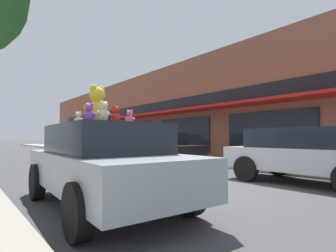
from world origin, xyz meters
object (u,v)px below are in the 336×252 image
Objects in this scene: teddy_bear_pink at (130,118)px; parked_car_far_center at (158,147)px; teddy_bear_white at (78,119)px; teddy_bear_purple at (89,113)px; plush_art_car at (104,162)px; teddy_bear_giant at (97,106)px; teddy_bear_red at (116,115)px; parked_car_far_right at (99,144)px; teddy_bear_black at (109,120)px; teddy_bear_orange at (92,116)px; teddy_bear_cream at (104,112)px; parked_car_far_left at (306,153)px; teddy_bear_brown at (93,119)px.

teddy_bear_pink is 7.02m from parked_car_far_center.
teddy_bear_purple is at bearing 141.03° from teddy_bear_white.
plush_art_car is 1.02m from teddy_bear_giant.
teddy_bear_purple is 0.95× the size of teddy_bear_pink.
parked_car_far_right is at bearing -131.85° from teddy_bear_red.
teddy_bear_black is 0.38m from teddy_bear_orange.
plush_art_car is 12.86m from parked_car_far_right.
parked_car_far_center is (5.49, 6.07, -0.82)m from teddy_bear_cream.
teddy_bear_cream is 0.41m from teddy_bear_red.
teddy_bear_cream is at bearing 174.95° from parked_car_far_left.
teddy_bear_purple is at bearing 92.62° from teddy_bear_pink.
teddy_bear_red reaches higher than plush_art_car.
parked_car_far_right is at bearing 90.00° from parked_car_far_center.
teddy_bear_brown reaches higher than parked_car_far_right.
teddy_bear_orange is (-0.12, -0.23, 0.03)m from teddy_bear_brown.
teddy_bear_purple is 0.06× the size of parked_car_far_center.
teddy_bear_white is at bearing -62.34° from teddy_bear_black.
teddy_bear_white is 0.87× the size of teddy_bear_pink.
teddy_bear_purple is 1.13m from teddy_bear_pink.
teddy_bear_purple reaches higher than plush_art_car.
teddy_bear_brown is at bearing 86.73° from plush_art_car.
teddy_bear_giant is at bearing -6.76° from teddy_bear_black.
teddy_bear_white is 0.28m from teddy_bear_orange.
plush_art_car is at bearing 74.56° from teddy_bear_pink.
teddy_bear_red is at bearing 23.28° from teddy_bear_black.
teddy_bear_giant is 2.32× the size of teddy_bear_brown.
teddy_bear_white reaches higher than plush_art_car.
teddy_bear_purple reaches higher than teddy_bear_white.
parked_car_far_right is (-0.00, 6.44, 0.05)m from parked_car_far_center.
teddy_bear_orange is (0.30, 1.16, 0.02)m from teddy_bear_cream.
parked_car_far_left is (5.59, -0.79, -0.77)m from teddy_bear_purple.
teddy_bear_giant is 12.78m from parked_car_far_right.
parked_car_far_left is at bearing -129.56° from teddy_bear_pink.
teddy_bear_white is at bearing -98.66° from teddy_bear_red.
teddy_bear_cream is 0.32m from teddy_bear_purple.
parked_car_far_center is at bearing -76.27° from teddy_bear_white.
teddy_bear_orange reaches higher than teddy_bear_black.
plush_art_car is 15.50× the size of teddy_bear_white.
parked_car_far_center is at bearing -170.46° from teddy_bear_orange.
teddy_bear_white is 0.93× the size of teddy_bear_red.
teddy_bear_pink is (1.01, 0.50, 0.01)m from teddy_bear_purple.
teddy_bear_pink is at bearing 73.88° from teddy_bear_black.
parked_car_far_left is (5.19, -1.64, -0.80)m from teddy_bear_orange.
plush_art_car is 1.05× the size of parked_car_far_left.
parked_car_far_right is at bearing -62.89° from teddy_bear_purple.
teddy_bear_cream is at bearing 50.25° from teddy_bear_giant.
teddy_bear_cream reaches higher than teddy_bear_red.
parked_car_far_center is (5.19, 4.92, -0.84)m from teddy_bear_orange.
teddy_bear_purple is 0.07× the size of parked_car_far_left.
teddy_bear_giant is 2.28× the size of teddy_bear_cream.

